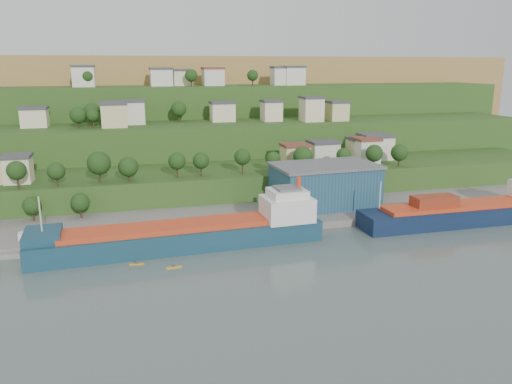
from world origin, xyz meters
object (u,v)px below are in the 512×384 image
object	(u,v)px
cargo_ship_near	(190,236)
kayak_orange	(137,264)
warehouse	(325,185)
cargo_ship_far	(473,213)
caravan	(31,237)

from	to	relation	value
cargo_ship_near	kayak_orange	distance (m)	15.85
cargo_ship_near	warehouse	distance (m)	48.74
cargo_ship_far	warehouse	distance (m)	42.87
cargo_ship_near	kayak_orange	size ratio (longest dim) A/B	21.64
cargo_ship_near	caravan	world-z (taller)	cargo_ship_near
warehouse	kayak_orange	size ratio (longest dim) A/B	9.73
cargo_ship_far	warehouse	size ratio (longest dim) A/B	1.97
warehouse	kayak_orange	world-z (taller)	warehouse
cargo_ship_near	warehouse	size ratio (longest dim) A/B	2.22
cargo_ship_far	kayak_orange	xyz separation A→B (m)	(-94.06, -7.64, -2.47)
cargo_ship_far	caravan	bearing A→B (deg)	174.72
cargo_ship_near	cargo_ship_far	size ratio (longest dim) A/B	1.13
warehouse	caravan	xyz separation A→B (m)	(-81.99, -9.78, -5.94)
cargo_ship_far	cargo_ship_near	bearing A→B (deg)	179.81
cargo_ship_far	warehouse	world-z (taller)	cargo_ship_far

